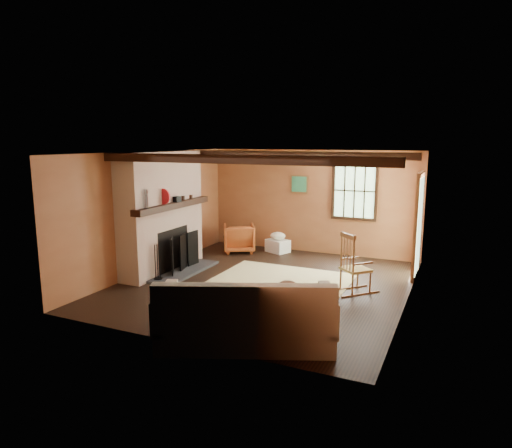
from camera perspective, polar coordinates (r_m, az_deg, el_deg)
The scene contains 10 objects.
ground at distance 8.50m, azimuth 1.08°, elevation -7.50°, with size 5.50×5.50×0.00m, color black.
room_envelope at distance 8.30m, azimuth 3.22°, elevation 3.62°, with size 5.02×5.52×2.44m.
fireplace at distance 9.32m, azimuth -11.55°, elevation 0.88°, with size 1.02×2.30×2.40m.
rug at distance 8.25m, azimuth 1.80°, elevation -8.04°, with size 2.50×3.00×0.01m, color beige.
rocking_chair at distance 8.11m, azimuth 12.13°, elevation -5.31°, with size 0.81×0.84×1.06m.
sofa at distance 6.02m, azimuth -1.20°, elevation -11.90°, with size 2.49×1.81×0.92m.
firewood_pile at distance 11.52m, azimuth -2.41°, elevation -2.05°, with size 0.71×0.13×0.26m.
laundry_basket at distance 10.82m, azimuth 2.73°, elevation -2.75°, with size 0.50×0.38×0.30m, color white.
basket_pillow at distance 10.77m, azimuth 2.74°, elevation -1.50°, with size 0.36×0.29×0.18m, color silver.
armchair at distance 10.81m, azimuth -2.13°, elevation -1.78°, with size 0.71×0.73×0.66m, color #BF6026.
Camera 1 is at (3.22, -7.42, 2.62)m, focal length 32.00 mm.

